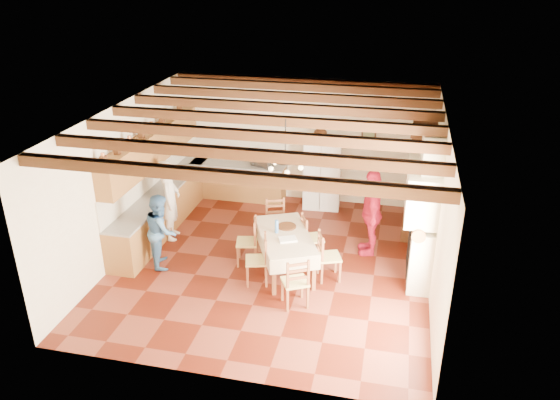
{
  "coord_description": "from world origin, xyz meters",
  "views": [
    {
      "loc": [
        2.19,
        -9.03,
        5.58
      ],
      "look_at": [
        0.1,
        0.3,
        1.25
      ],
      "focal_mm": 35.0,
      "sensor_mm": 36.0,
      "label": 1
    }
  ],
  "objects_px": {
    "chair_end_far": "(276,222)",
    "microwave": "(262,160)",
    "person_woman_red": "(371,212)",
    "chair_right_near": "(329,256)",
    "person_woman_blue": "(161,230)",
    "chair_end_near": "(295,281)",
    "chair_left_far": "(247,241)",
    "person_man": "(170,200)",
    "chair_right_far": "(312,237)",
    "hutch": "(420,181)",
    "dining_table": "(285,238)",
    "chair_left_near": "(257,259)",
    "refrigerator": "(323,173)"
  },
  "relations": [
    {
      "from": "chair_left_far",
      "to": "chair_right_near",
      "type": "bearing_deg",
      "value": 70.57
    },
    {
      "from": "chair_end_far",
      "to": "person_man",
      "type": "bearing_deg",
      "value": 166.2
    },
    {
      "from": "refrigerator",
      "to": "microwave",
      "type": "xyz_separation_m",
      "value": [
        -1.48,
        0.03,
        0.19
      ]
    },
    {
      "from": "chair_left_far",
      "to": "chair_right_far",
      "type": "height_order",
      "value": "same"
    },
    {
      "from": "chair_right_far",
      "to": "chair_end_far",
      "type": "height_order",
      "value": "same"
    },
    {
      "from": "refrigerator",
      "to": "person_man",
      "type": "height_order",
      "value": "person_man"
    },
    {
      "from": "refrigerator",
      "to": "chair_end_near",
      "type": "xyz_separation_m",
      "value": [
        0.16,
        -4.17,
        -0.37
      ]
    },
    {
      "from": "chair_left_far",
      "to": "microwave",
      "type": "bearing_deg",
      "value": 176.46
    },
    {
      "from": "chair_right_far",
      "to": "chair_end_near",
      "type": "relative_size",
      "value": 1.0
    },
    {
      "from": "chair_right_near",
      "to": "person_man",
      "type": "xyz_separation_m",
      "value": [
        -3.5,
        0.9,
        0.39
      ]
    },
    {
      "from": "hutch",
      "to": "person_woman_red",
      "type": "distance_m",
      "value": 1.52
    },
    {
      "from": "hutch",
      "to": "chair_left_near",
      "type": "bearing_deg",
      "value": -133.21
    },
    {
      "from": "chair_right_near",
      "to": "person_woman_red",
      "type": "bearing_deg",
      "value": -49.45
    },
    {
      "from": "chair_end_near",
      "to": "chair_end_far",
      "type": "distance_m",
      "value": 2.25
    },
    {
      "from": "chair_end_near",
      "to": "person_woman_blue",
      "type": "bearing_deg",
      "value": -43.38
    },
    {
      "from": "chair_left_near",
      "to": "chair_right_far",
      "type": "relative_size",
      "value": 1.0
    },
    {
      "from": "chair_left_far",
      "to": "person_woman_red",
      "type": "distance_m",
      "value": 2.53
    },
    {
      "from": "person_woman_red",
      "to": "microwave",
      "type": "bearing_deg",
      "value": -134.73
    },
    {
      "from": "person_man",
      "to": "hutch",
      "type": "bearing_deg",
      "value": -87.58
    },
    {
      "from": "chair_right_far",
      "to": "chair_end_far",
      "type": "relative_size",
      "value": 1.0
    },
    {
      "from": "person_woman_red",
      "to": "microwave",
      "type": "distance_m",
      "value": 3.45
    },
    {
      "from": "hutch",
      "to": "person_woman_red",
      "type": "bearing_deg",
      "value": -125.39
    },
    {
      "from": "person_woman_blue",
      "to": "microwave",
      "type": "distance_m",
      "value": 3.61
    },
    {
      "from": "chair_left_far",
      "to": "person_woman_red",
      "type": "bearing_deg",
      "value": 100.44
    },
    {
      "from": "chair_left_far",
      "to": "chair_right_near",
      "type": "xyz_separation_m",
      "value": [
        1.64,
        -0.21,
        0.0
      ]
    },
    {
      "from": "refrigerator",
      "to": "microwave",
      "type": "height_order",
      "value": "refrigerator"
    },
    {
      "from": "dining_table",
      "to": "chair_right_far",
      "type": "xyz_separation_m",
      "value": [
        0.44,
        0.53,
        -0.21
      ]
    },
    {
      "from": "dining_table",
      "to": "chair_end_far",
      "type": "relative_size",
      "value": 2.05
    },
    {
      "from": "chair_right_far",
      "to": "chair_right_near",
      "type": "bearing_deg",
      "value": -171.46
    },
    {
      "from": "hutch",
      "to": "microwave",
      "type": "bearing_deg",
      "value": 169.23
    },
    {
      "from": "chair_left_near",
      "to": "person_woman_red",
      "type": "relative_size",
      "value": 0.54
    },
    {
      "from": "chair_end_far",
      "to": "microwave",
      "type": "xyz_separation_m",
      "value": [
        -0.83,
        2.11,
        0.56
      ]
    },
    {
      "from": "refrigerator",
      "to": "dining_table",
      "type": "bearing_deg",
      "value": -97.92
    },
    {
      "from": "microwave",
      "to": "chair_end_near",
      "type": "bearing_deg",
      "value": -53.65
    },
    {
      "from": "dining_table",
      "to": "chair_right_near",
      "type": "height_order",
      "value": "chair_right_near"
    },
    {
      "from": "chair_end_far",
      "to": "person_woman_red",
      "type": "distance_m",
      "value": 1.97
    },
    {
      "from": "chair_left_far",
      "to": "chair_right_far",
      "type": "bearing_deg",
      "value": 97.41
    },
    {
      "from": "person_man",
      "to": "person_woman_blue",
      "type": "distance_m",
      "value": 1.13
    },
    {
      "from": "dining_table",
      "to": "person_man",
      "type": "distance_m",
      "value": 2.76
    },
    {
      "from": "microwave",
      "to": "person_woman_red",
      "type": "bearing_deg",
      "value": -21.81
    },
    {
      "from": "dining_table",
      "to": "person_woman_blue",
      "type": "bearing_deg",
      "value": -172.84
    },
    {
      "from": "chair_right_near",
      "to": "person_woman_blue",
      "type": "distance_m",
      "value": 3.25
    },
    {
      "from": "chair_right_near",
      "to": "chair_end_far",
      "type": "relative_size",
      "value": 1.0
    },
    {
      "from": "chair_right_near",
      "to": "person_woman_blue",
      "type": "xyz_separation_m",
      "value": [
        -3.23,
        -0.18,
        0.26
      ]
    },
    {
      "from": "chair_left_far",
      "to": "person_woman_blue",
      "type": "height_order",
      "value": "person_woman_blue"
    },
    {
      "from": "chair_right_near",
      "to": "person_woman_red",
      "type": "xyz_separation_m",
      "value": [
        0.66,
        1.17,
        0.42
      ]
    },
    {
      "from": "chair_end_far",
      "to": "microwave",
      "type": "bearing_deg",
      "value": 91.98
    },
    {
      "from": "hutch",
      "to": "chair_right_far",
      "type": "relative_size",
      "value": 2.46
    },
    {
      "from": "refrigerator",
      "to": "dining_table",
      "type": "xyz_separation_m",
      "value": [
        -0.25,
        -3.09,
        -0.16
      ]
    },
    {
      "from": "dining_table",
      "to": "chair_end_far",
      "type": "distance_m",
      "value": 1.11
    }
  ]
}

